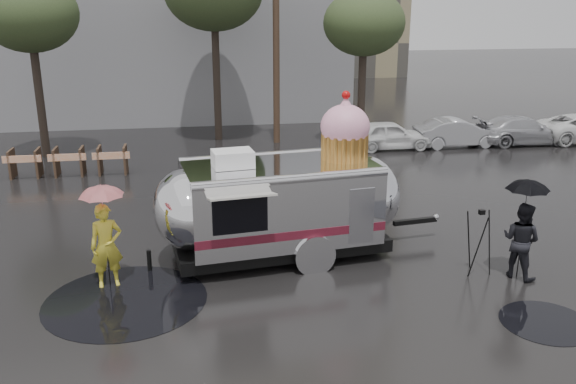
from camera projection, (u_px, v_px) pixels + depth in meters
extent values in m
plane|color=black|center=(253.00, 289.00, 13.34)|extent=(120.00, 120.00, 0.00)
cylinder|color=black|center=(339.00, 198.00, 19.40)|extent=(1.21, 1.21, 0.01)
cylinder|color=black|center=(126.00, 300.00, 12.83)|extent=(3.42, 3.42, 0.01)
cylinder|color=black|center=(546.00, 322.00, 11.97)|extent=(1.78, 1.78, 0.01)
cylinder|color=#473323|center=(276.00, 37.00, 25.51)|extent=(0.28, 0.28, 9.00)
cylinder|color=#382D26|center=(38.00, 83.00, 23.63)|extent=(0.32, 0.32, 5.85)
ellipsoid|color=#2C3C20|center=(29.00, 13.00, 22.84)|extent=(3.64, 3.64, 2.86)
cylinder|color=#382D26|center=(216.00, 63.00, 26.42)|extent=(0.32, 0.32, 6.75)
cylinder|color=#382D26|center=(362.00, 82.00, 25.64)|extent=(0.32, 0.32, 5.40)
ellipsoid|color=#2C3C20|center=(364.00, 23.00, 24.91)|extent=(3.36, 3.36, 2.64)
cube|color=#473323|center=(12.00, 164.00, 21.47)|extent=(0.08, 0.80, 1.00)
cube|color=#473323|center=(39.00, 163.00, 21.61)|extent=(0.08, 0.80, 1.00)
cube|color=#E5590C|center=(22.00, 159.00, 21.10)|extent=(1.30, 0.04, 0.25)
cube|color=#473323|center=(56.00, 162.00, 21.70)|extent=(0.08, 0.80, 1.00)
cube|color=#473323|center=(83.00, 161.00, 21.83)|extent=(0.08, 0.80, 1.00)
cube|color=#E5590C|center=(67.00, 157.00, 21.33)|extent=(1.30, 0.04, 0.25)
cube|color=#473323|center=(100.00, 160.00, 21.92)|extent=(0.08, 0.80, 1.00)
cube|color=#473323|center=(126.00, 159.00, 22.05)|extent=(0.08, 0.80, 1.00)
cube|color=#E5590C|center=(111.00, 156.00, 21.55)|extent=(1.30, 0.04, 0.25)
imported|color=silver|center=(390.00, 133.00, 25.46)|extent=(4.00, 1.80, 1.40)
imported|color=#B2B2B7|center=(458.00, 130.00, 25.91)|extent=(4.00, 1.80, 1.40)
imported|color=#B2B2B7|center=(523.00, 128.00, 26.35)|extent=(4.20, 1.80, 1.44)
cube|color=silver|center=(280.00, 200.00, 14.67)|extent=(4.76, 2.91, 1.84)
ellipsoid|color=silver|center=(366.00, 192.00, 15.27)|extent=(1.82, 2.53, 1.84)
ellipsoid|color=silver|center=(186.00, 209.00, 14.06)|extent=(1.82, 2.53, 1.84)
cube|color=black|center=(280.00, 242.00, 14.99)|extent=(5.33, 2.68, 0.31)
cylinder|color=black|center=(313.00, 256.00, 14.17)|extent=(0.74, 0.31, 0.71)
cylinder|color=black|center=(288.00, 225.00, 16.09)|extent=(0.74, 0.31, 0.71)
cylinder|color=silver|center=(315.00, 256.00, 14.02)|extent=(0.99, 0.23, 0.98)
cube|color=black|center=(415.00, 221.00, 15.93)|extent=(1.23, 0.28, 0.12)
sphere|color=silver|center=(436.00, 217.00, 16.08)|extent=(0.18, 0.18, 0.16)
cylinder|color=black|center=(149.00, 260.00, 14.17)|extent=(0.11, 0.11, 0.51)
cube|color=#551320|center=(294.00, 236.00, 13.74)|extent=(4.46, 0.61, 0.20)
cube|color=#551320|center=(268.00, 203.00, 15.87)|extent=(4.46, 0.61, 0.20)
cube|color=black|center=(240.00, 215.00, 13.21)|extent=(1.22, 0.19, 0.82)
cube|color=#A5A299|center=(242.00, 197.00, 12.83)|extent=(1.48, 0.69, 0.15)
cube|color=silver|center=(362.00, 216.00, 14.07)|extent=(0.61, 0.11, 1.33)
cube|color=white|center=(233.00, 159.00, 14.02)|extent=(1.00, 0.78, 0.39)
cylinder|color=gold|center=(345.00, 146.00, 14.73)|extent=(1.19, 1.19, 0.61)
ellipsoid|color=#FBB0CA|center=(345.00, 127.00, 14.58)|extent=(1.33, 1.33, 1.06)
cone|color=#FBB0CA|center=(346.00, 104.00, 14.42)|extent=(0.57, 0.57, 0.41)
sphere|color=red|center=(346.00, 95.00, 14.35)|extent=(0.23, 0.23, 0.20)
imported|color=yellow|center=(106.00, 246.00, 13.25)|extent=(0.76, 0.59, 1.88)
imported|color=pink|center=(102.00, 202.00, 12.94)|extent=(1.16, 1.16, 0.79)
cylinder|color=black|center=(107.00, 251.00, 13.28)|extent=(0.02, 0.02, 1.65)
imported|color=black|center=(521.00, 240.00, 13.68)|extent=(0.88, 0.97, 1.77)
imported|color=black|center=(527.00, 196.00, 13.36)|extent=(1.16, 1.16, 0.79)
cylinder|color=black|center=(521.00, 243.00, 13.70)|extent=(0.02, 0.02, 1.65)
cylinder|color=black|center=(489.00, 242.00, 13.96)|extent=(0.04, 0.34, 1.49)
cylinder|color=black|center=(469.00, 240.00, 14.11)|extent=(0.30, 0.20, 1.49)
cylinder|color=black|center=(478.00, 247.00, 13.68)|extent=(0.31, 0.18, 1.49)
cube|color=black|center=(482.00, 212.00, 13.68)|extent=(0.13, 0.11, 0.11)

